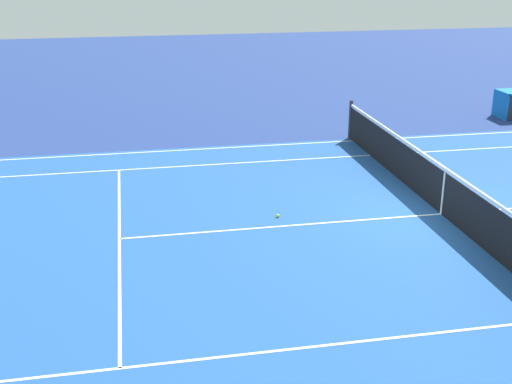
# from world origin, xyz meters

# --- Properties ---
(ground_plane) EXTENTS (60.00, 60.00, 0.00)m
(ground_plane) POSITION_xyz_m (0.00, 0.00, 0.00)
(ground_plane) COLOR navy
(court_slab) EXTENTS (24.20, 11.40, 0.00)m
(court_slab) POSITION_xyz_m (0.00, 0.00, 0.00)
(court_slab) COLOR #1E4C93
(court_slab) RESTS_ON ground_plane
(court_line_markings) EXTENTS (23.85, 11.05, 0.01)m
(court_line_markings) POSITION_xyz_m (0.00, 0.00, 0.00)
(court_line_markings) COLOR white
(court_line_markings) RESTS_ON ground_plane
(tennis_net) EXTENTS (0.10, 11.70, 1.08)m
(tennis_net) POSITION_xyz_m (0.00, 0.00, 0.49)
(tennis_net) COLOR #2D2D33
(tennis_net) RESTS_ON ground_plane
(tennis_ball) EXTENTS (0.07, 0.07, 0.07)m
(tennis_ball) POSITION_xyz_m (3.29, -0.46, 0.03)
(tennis_ball) COLOR #CCE01E
(tennis_ball) RESTS_ON ground_plane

